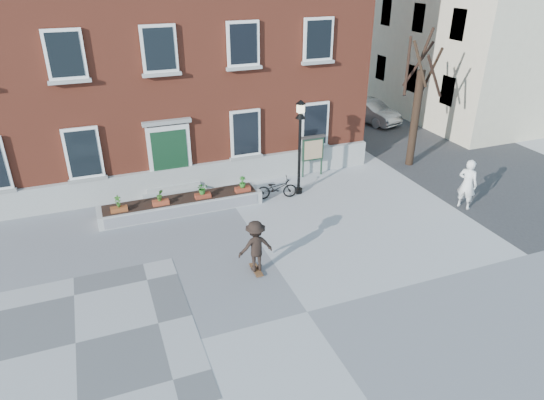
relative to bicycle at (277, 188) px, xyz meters
name	(u,v)px	position (x,y,z in m)	size (l,w,h in m)	color
ground	(307,312)	(-1.81, -6.91, -0.44)	(100.00, 100.00, 0.00)	#A2A2A5
checker_patch	(76,343)	(-7.81, -5.91, -0.43)	(6.00, 6.00, 0.01)	#565658
bicycle	(277,188)	(0.00, 0.00, 0.00)	(0.58, 1.67, 0.88)	black
parked_car	(370,111)	(8.91, 7.58, 0.21)	(1.38, 3.94, 1.30)	#A5A8AA
bystander	(467,184)	(6.52, -3.39, 0.56)	(0.73, 0.48, 2.00)	white
brick_building	(139,19)	(-3.81, 7.07, 5.86)	(18.40, 10.85, 12.60)	brown
planter_assembly	(182,204)	(-3.80, 0.27, -0.13)	(6.20, 1.12, 1.15)	#BBBBB6
bare_tree	(417,106)	(7.19, 1.10, 2.35)	(1.83, 1.83, 6.16)	#2F2015
lamp_post	(300,135)	(1.03, 0.12, 2.10)	(0.40, 0.40, 3.93)	black
notice_board	(313,149)	(2.32, 1.54, 0.82)	(1.10, 0.16, 1.87)	#172F22
skateboarder	(256,246)	(-2.49, -4.57, 0.48)	(1.10, 0.78, 1.76)	brown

